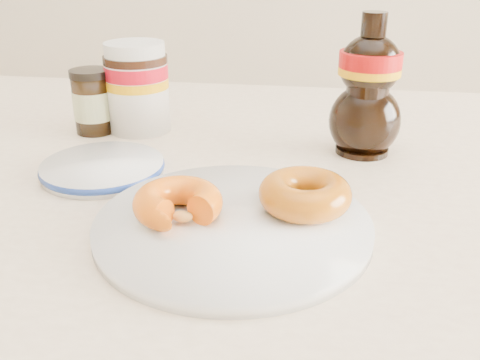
# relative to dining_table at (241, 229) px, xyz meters

# --- Properties ---
(dining_table) EXTENTS (1.40, 0.90, 0.75)m
(dining_table) POSITION_rel_dining_table_xyz_m (0.00, 0.00, 0.00)
(dining_table) COLOR #FCE4C0
(dining_table) RESTS_ON ground
(plate) EXTENTS (0.28, 0.28, 0.01)m
(plate) POSITION_rel_dining_table_xyz_m (0.01, -0.15, 0.09)
(plate) COLOR white
(plate) RESTS_ON dining_table
(donut_bitten) EXTENTS (0.12, 0.12, 0.03)m
(donut_bitten) POSITION_rel_dining_table_xyz_m (-0.04, -0.15, 0.11)
(donut_bitten) COLOR #ED520D
(donut_bitten) RESTS_ON plate
(donut_whole) EXTENTS (0.11, 0.11, 0.03)m
(donut_whole) POSITION_rel_dining_table_xyz_m (0.08, -0.12, 0.11)
(donut_whole) COLOR #A1640A
(donut_whole) RESTS_ON plate
(nutella_jar) EXTENTS (0.10, 0.10, 0.13)m
(nutella_jar) POSITION_rel_dining_table_xyz_m (-0.18, 0.14, 0.16)
(nutella_jar) COLOR white
(nutella_jar) RESTS_ON dining_table
(syrup_bottle) EXTENTS (0.11, 0.10, 0.19)m
(syrup_bottle) POSITION_rel_dining_table_xyz_m (0.16, 0.09, 0.18)
(syrup_bottle) COLOR black
(syrup_bottle) RESTS_ON dining_table
(dark_jar) EXTENTS (0.06, 0.06, 0.10)m
(dark_jar) POSITION_rel_dining_table_xyz_m (-0.25, 0.12, 0.13)
(dark_jar) COLOR black
(dark_jar) RESTS_ON dining_table
(blue_rim_saucer) EXTENTS (0.16, 0.16, 0.02)m
(blue_rim_saucer) POSITION_rel_dining_table_xyz_m (-0.17, -0.03, 0.09)
(blue_rim_saucer) COLOR white
(blue_rim_saucer) RESTS_ON dining_table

